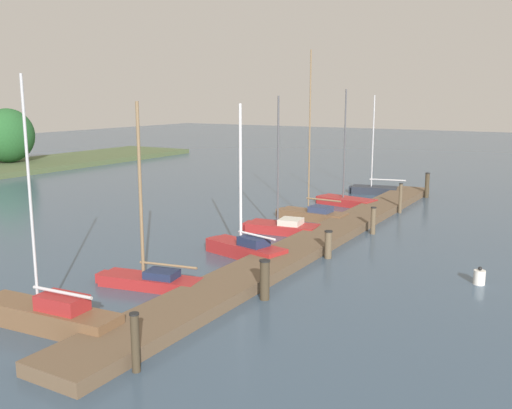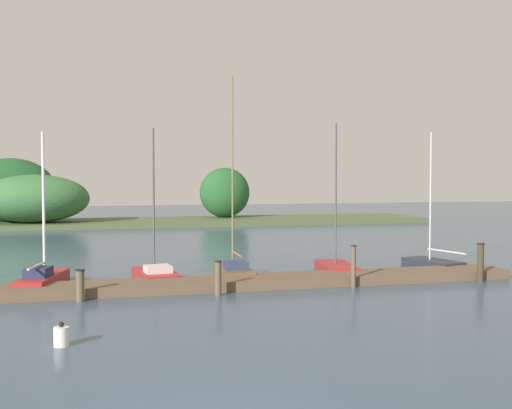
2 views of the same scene
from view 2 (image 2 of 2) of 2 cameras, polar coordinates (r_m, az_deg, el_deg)
name	(u,v)px [view 2 (image 2 of 2)]	position (r m, az deg, el deg)	size (l,w,h in m)	color
dock_pier	(148,287)	(21.59, -9.98, -7.51)	(27.51, 1.80, 0.35)	brown
sailboat_2	(43,278)	(23.12, -19.15, -6.48)	(1.75, 3.59, 5.53)	maroon
sailboat_3	(155,273)	(23.74, -9.36, -6.33)	(1.64, 3.35, 5.80)	maroon
sailboat_4	(233,269)	(24.18, -2.12, -6.04)	(1.22, 3.53, 7.86)	brown
sailboat_5	(336,267)	(25.50, 7.42, -5.76)	(1.72, 3.43, 6.14)	maroon
sailboat_6	(431,263)	(27.33, 15.94, -5.23)	(1.78, 3.30, 5.84)	#232833
mooring_piling_2	(80,285)	(20.30, -16.01, -7.22)	(0.29, 0.29, 1.02)	brown
mooring_piling_3	(218,278)	(20.50, -3.54, -6.84)	(0.24, 0.24, 1.17)	brown
mooring_piling_4	(354,266)	(22.24, 9.04, -5.68)	(0.19, 0.19, 1.52)	brown
mooring_piling_5	(480,262)	(24.72, 20.12, -5.05)	(0.27, 0.27, 1.45)	#3D3323
channel_buoy_0	(61,336)	(15.25, -17.62, -11.57)	(0.35, 0.35, 0.58)	white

